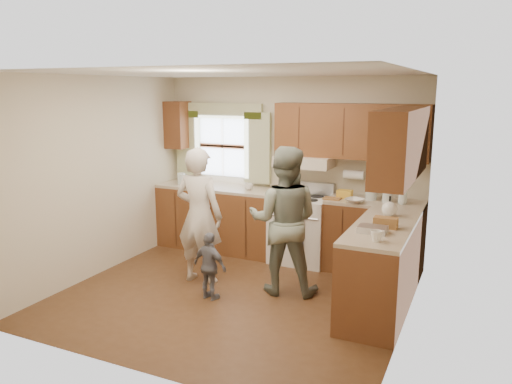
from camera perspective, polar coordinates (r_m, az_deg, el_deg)
The scene contains 6 objects.
room at distance 5.51m, azimuth -2.69°, elevation 0.34°, with size 3.80×3.80×3.80m.
kitchen_fixtures at distance 6.34m, azimuth 6.79°, elevation -2.03°, with size 3.80×2.25×2.15m.
stove at distance 6.86m, azimuth 5.16°, elevation -4.13°, with size 0.76×0.67×1.07m.
woman_left at distance 6.07m, azimuth -6.52°, elevation -2.72°, with size 0.61×0.40×1.66m, color beige.
woman_right at distance 5.72m, azimuth 3.21°, elevation -3.28°, with size 0.83×0.65×1.71m, color #2A4232.
child at distance 5.67m, azimuth -5.28°, elevation -8.44°, with size 0.46×0.19×0.78m, color slate.
Camera 1 is at (2.50, -4.79, 2.34)m, focal length 35.00 mm.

